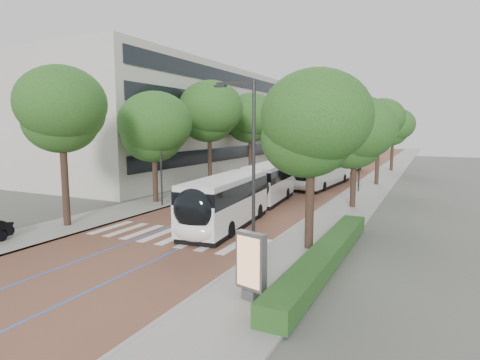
% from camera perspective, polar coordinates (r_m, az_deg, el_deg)
% --- Properties ---
extents(ground, '(160.00, 160.00, 0.00)m').
position_cam_1_polar(ground, '(22.90, -10.82, -8.54)').
color(ground, '#51544C').
rests_on(ground, ground).
extents(road, '(11.00, 140.00, 0.02)m').
position_cam_1_polar(road, '(59.41, 12.91, 1.22)').
color(road, brown).
rests_on(road, ground).
extents(sidewalk_left, '(4.00, 140.00, 0.12)m').
position_cam_1_polar(sidewalk_left, '(61.52, 6.10, 1.62)').
color(sidewalk_left, gray).
rests_on(sidewalk_left, ground).
extents(sidewalk_right, '(4.00, 140.00, 0.12)m').
position_cam_1_polar(sidewalk_right, '(58.19, 20.12, 0.88)').
color(sidewalk_right, gray).
rests_on(sidewalk_right, ground).
extents(kerb_left, '(0.20, 140.00, 0.14)m').
position_cam_1_polar(kerb_left, '(60.90, 7.78, 1.54)').
color(kerb_left, gray).
rests_on(kerb_left, ground).
extents(kerb_right, '(0.20, 140.00, 0.14)m').
position_cam_1_polar(kerb_right, '(58.41, 18.27, 0.98)').
color(kerb_right, gray).
rests_on(kerb_right, ground).
extents(zebra_crossing, '(10.55, 3.60, 0.01)m').
position_cam_1_polar(zebra_crossing, '(23.56, -8.96, -7.98)').
color(zebra_crossing, silver).
rests_on(zebra_crossing, ground).
extents(lane_line_left, '(0.12, 126.00, 0.01)m').
position_cam_1_polar(lane_line_left, '(59.79, 11.42, 1.32)').
color(lane_line_left, blue).
rests_on(lane_line_left, road).
extents(lane_line_right, '(0.12, 126.00, 0.01)m').
position_cam_1_polar(lane_line_right, '(59.07, 14.43, 1.16)').
color(lane_line_right, blue).
rests_on(lane_line_right, road).
extents(office_building, '(18.11, 40.00, 14.00)m').
position_cam_1_polar(office_building, '(56.13, -9.83, 8.10)').
color(office_building, '#A7A59B').
rests_on(office_building, ground).
extents(hedge, '(1.20, 14.00, 0.80)m').
position_cam_1_polar(hedge, '(18.95, 12.17, -10.34)').
color(hedge, '#19481B').
rests_on(hedge, sidewalk_right).
extents(streetlight_near, '(1.82, 0.20, 8.00)m').
position_cam_1_polar(streetlight_near, '(16.09, 1.37, 2.32)').
color(streetlight_near, '#2A2A2C').
rests_on(streetlight_near, sidewalk_right).
extents(streetlight_far, '(1.82, 0.20, 8.00)m').
position_cam_1_polar(streetlight_far, '(40.15, 16.47, 5.09)').
color(streetlight_far, '#2A2A2C').
rests_on(streetlight_far, sidewalk_right).
extents(lamp_post_left, '(0.14, 0.14, 8.00)m').
position_cam_1_polar(lamp_post_left, '(32.16, -11.19, 3.50)').
color(lamp_post_left, '#2A2A2C').
rests_on(lamp_post_left, sidewalk_left).
extents(trees_left, '(6.50, 60.59, 10.38)m').
position_cam_1_polar(trees_left, '(47.69, 0.14, 8.09)').
color(trees_left, black).
rests_on(trees_left, ground).
extents(trees_right, '(5.71, 47.45, 8.77)m').
position_cam_1_polar(trees_right, '(39.01, 17.88, 6.84)').
color(trees_right, black).
rests_on(trees_right, ground).
extents(lead_bus, '(4.22, 18.55, 3.20)m').
position_cam_1_polar(lead_bus, '(28.77, 0.98, -1.81)').
color(lead_bus, black).
rests_on(lead_bus, ground).
extents(bus_queued_0, '(3.30, 12.53, 3.20)m').
position_cam_1_polar(bus_queued_0, '(43.62, 11.69, 1.20)').
color(bus_queued_0, white).
rests_on(bus_queued_0, ground).
extents(bus_queued_1, '(2.88, 12.47, 3.20)m').
position_cam_1_polar(bus_queued_1, '(56.90, 14.49, 2.54)').
color(bus_queued_1, white).
rests_on(bus_queued_1, ground).
extents(ad_panel, '(1.23, 0.60, 2.46)m').
position_cam_1_polar(ad_panel, '(14.62, 1.57, -11.91)').
color(ad_panel, '#59595B').
rests_on(ad_panel, sidewalk_right).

